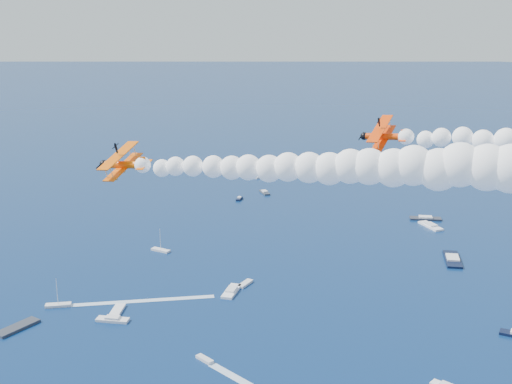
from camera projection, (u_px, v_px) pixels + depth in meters
The scene contains 4 objects.
biplane_lead at pixel (385, 137), 93.61m from camera, with size 6.89×7.73×4.66m, color #F63D05, non-canonical shape.
biplane_trail at pixel (125, 165), 91.62m from camera, with size 7.68×8.61×5.19m, color #FF6105, non-canonical shape.
smoke_trail_trail at pixel (339, 167), 80.23m from camera, with size 59.41×17.38×10.63m, color white, non-canonical shape.
spectator_boats at pixel (416, 298), 180.02m from camera, with size 221.14×191.60×0.70m.
Camera 1 is at (60.16, -48.67, 75.79)m, focal length 46.71 mm.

